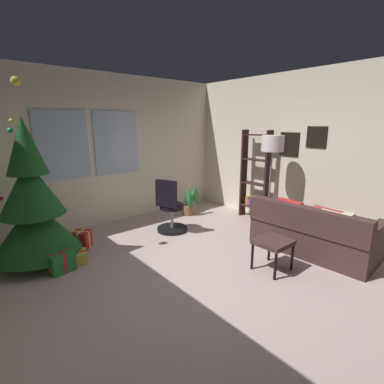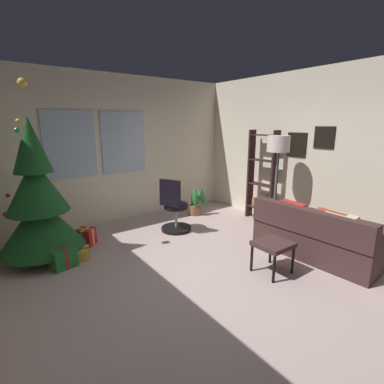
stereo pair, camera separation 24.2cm
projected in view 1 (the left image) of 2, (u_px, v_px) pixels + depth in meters
The scene contains 13 objects.
ground_plane at pixel (208, 277), 3.79m from camera, with size 5.04×5.58×0.10m, color #BCA39E.
wall_back_with_windows at pixel (109, 150), 5.53m from camera, with size 5.04×0.12×2.87m.
wall_right_with_frames at pixel (314, 153), 5.05m from camera, with size 0.12×5.58×2.87m.
couch at pixel (322, 233), 4.39m from camera, with size 1.57×1.80×0.80m.
footstool at pixel (273, 244), 3.81m from camera, with size 0.45×0.43×0.43m.
holiday_tree at pixel (33, 206), 3.90m from camera, with size 1.17×1.17×2.52m.
gift_box_red at pixel (81, 239), 4.55m from camera, with size 0.36×0.36×0.28m.
gift_box_green at pixel (60, 261), 3.82m from camera, with size 0.36×0.33×0.28m.
gift_box_gold at pixel (74, 258), 4.06m from camera, with size 0.41×0.36×0.16m.
office_chair at pixel (170, 211), 5.16m from camera, with size 0.57×0.56×0.99m.
bookshelf at pixel (255, 180), 5.81m from camera, with size 0.18×0.64×1.83m.
floor_lamp at pixel (272, 149), 5.01m from camera, with size 0.39×0.39×1.75m.
potted_plant at pixel (190, 204), 6.16m from camera, with size 0.37×0.36×0.62m.
Camera 1 is at (-2.36, -2.47, 1.95)m, focal length 26.52 mm.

